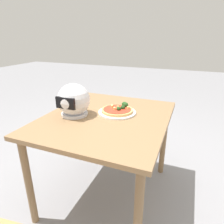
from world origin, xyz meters
The scene contains 5 objects.
ground_plane centered at (0.00, 0.00, 0.00)m, with size 14.00×14.00×0.00m, color gray.
dining_table centered at (0.00, 0.00, 0.63)m, with size 0.88×1.04×0.72m.
pizza_plate centered at (-0.05, -0.09, 0.72)m, with size 0.29×0.29×0.01m, color white.
pizza centered at (-0.05, -0.10, 0.74)m, with size 0.24×0.24×0.06m.
motorcycle_helmet centered at (0.23, 0.07, 0.83)m, with size 0.24×0.24×0.24m.
Camera 1 is at (-0.55, 1.25, 1.28)m, focal length 31.98 mm.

